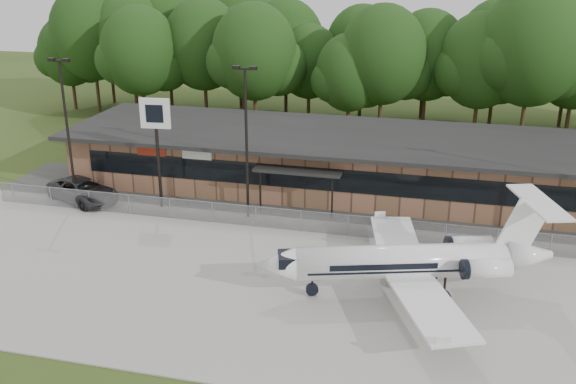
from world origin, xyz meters
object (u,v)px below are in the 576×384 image
(suv, at_px, (83,191))
(pole_sign, at_px, (156,125))
(business_jet, at_px, (412,262))
(terminal, at_px, (340,160))

(suv, height_order, pole_sign, pole_sign)
(business_jet, xyz_separation_m, suv, (-23.71, 7.93, -1.07))
(business_jet, relative_size, pole_sign, 1.99)
(terminal, bearing_deg, suv, -157.00)
(terminal, relative_size, business_jet, 2.64)
(terminal, height_order, suv, terminal)
(suv, bearing_deg, business_jet, -84.28)
(terminal, bearing_deg, business_jet, -67.54)
(suv, distance_m, pole_sign, 7.86)
(pole_sign, bearing_deg, suv, 176.73)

